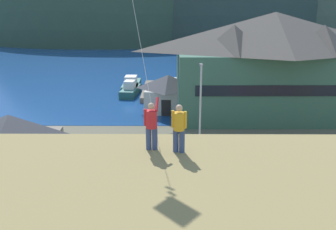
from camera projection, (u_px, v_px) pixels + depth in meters
name	position (u px, v px, depth m)	size (l,w,h in m)	color
ground_plane	(180.00, 224.00, 20.89)	(600.00, 600.00, 0.00)	#66604C
parking_lot_pad	(178.00, 183.00, 25.67)	(40.00, 20.00, 0.10)	gray
bay_water	(173.00, 65.00, 78.38)	(360.00, 84.00, 0.03)	navy
far_hill_west_ridge	(110.00, 40.00, 137.34)	(93.93, 63.03, 80.38)	#334733
far_hill_east_peak	(242.00, 42.00, 131.48)	(81.38, 55.34, 70.55)	#2D3D33
harbor_lodge	(272.00, 63.00, 39.74)	(22.20, 10.60, 11.59)	#38604C
storage_shed_near_lot	(13.00, 148.00, 25.04)	(6.78, 5.51, 5.08)	#756B5B
storage_shed_waterside	(168.00, 92.00, 43.12)	(6.09, 5.67, 4.40)	beige
wharf_dock	(154.00, 91.00, 52.78)	(3.20, 12.01, 0.70)	#70604C
moored_boat_wharfside	(130.00, 90.00, 51.45)	(2.63, 6.38, 2.16)	#23564C
moored_boat_outer_mooring	(178.00, 88.00, 53.05)	(2.65, 7.07, 2.16)	silver
moored_boat_inner_slip	(131.00, 85.00, 55.01)	(2.50, 7.65, 2.16)	#23564C
parked_car_mid_row_near	(149.00, 160.00, 26.94)	(4.33, 2.31, 1.82)	#9EA3A8
parked_car_back_row_left	(273.00, 208.00, 20.56)	(4.26, 2.17, 1.82)	#236633
parked_car_lone_by_shed	(243.00, 163.00, 26.48)	(4.31, 2.27, 1.82)	#236633
parked_car_mid_row_far	(139.00, 199.00, 21.49)	(4.33, 2.31, 1.82)	silver
parked_car_front_row_end	(24.00, 206.00, 20.72)	(4.32, 2.30, 1.82)	black
parking_light_pole	(200.00, 104.00, 29.72)	(0.24, 0.78, 7.56)	#ADADB2
person_kite_flyer	(151.00, 124.00, 12.82)	(0.54, 0.65, 1.86)	#384770
person_companion	(179.00, 127.00, 12.59)	(0.54, 0.40, 1.74)	#384770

